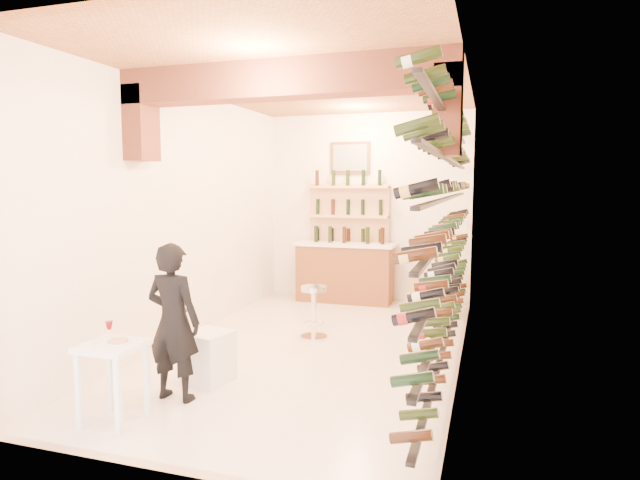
# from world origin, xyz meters

# --- Properties ---
(ground) EXTENTS (6.00, 6.00, 0.00)m
(ground) POSITION_xyz_m (0.00, 0.00, 0.00)
(ground) COLOR white
(ground) RESTS_ON ground
(room_shell) EXTENTS (3.52, 6.02, 3.21)m
(room_shell) POSITION_xyz_m (0.00, -0.26, 2.25)
(room_shell) COLOR white
(room_shell) RESTS_ON ground
(wine_rack) EXTENTS (0.32, 5.70, 2.56)m
(wine_rack) POSITION_xyz_m (1.53, 0.00, 1.55)
(wine_rack) COLOR black
(wine_rack) RESTS_ON ground
(back_counter) EXTENTS (1.70, 0.62, 1.29)m
(back_counter) POSITION_xyz_m (-0.30, 2.65, 0.53)
(back_counter) COLOR brown
(back_counter) RESTS_ON ground
(back_shelving) EXTENTS (1.40, 0.31, 2.73)m
(back_shelving) POSITION_xyz_m (-0.30, 2.89, 1.17)
(back_shelving) COLOR #DDA67C
(back_shelving) RESTS_ON ground
(tasting_table) EXTENTS (0.47, 0.47, 0.82)m
(tasting_table) POSITION_xyz_m (-0.94, -2.44, 0.56)
(tasting_table) COLOR white
(tasting_table) RESTS_ON ground
(white_stool) EXTENTS (0.49, 0.49, 0.51)m
(white_stool) POSITION_xyz_m (-0.65, -1.38, 0.26)
(white_stool) COLOR white
(white_stool) RESTS_ON ground
(person) EXTENTS (0.55, 0.38, 1.47)m
(person) POSITION_xyz_m (-0.73, -1.86, 0.73)
(person) COLOR black
(person) RESTS_ON ground
(chrome_barstool) EXTENTS (0.35, 0.35, 0.68)m
(chrome_barstool) POSITION_xyz_m (-0.12, 0.41, 0.40)
(chrome_barstool) COLOR silver
(chrome_barstool) RESTS_ON ground
(crate_lower) EXTENTS (0.66, 0.56, 0.34)m
(crate_lower) POSITION_xyz_m (1.16, 2.09, 0.17)
(crate_lower) COLOR tan
(crate_lower) RESTS_ON ground
(crate_upper) EXTENTS (0.56, 0.42, 0.31)m
(crate_upper) POSITION_xyz_m (1.16, 2.09, 0.49)
(crate_upper) COLOR tan
(crate_upper) RESTS_ON crate_lower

